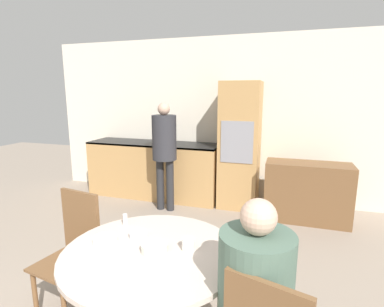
{
  "coord_description": "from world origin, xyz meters",
  "views": [
    {
      "loc": [
        0.98,
        -0.15,
        1.73
      ],
      "look_at": [
        0.07,
        2.71,
        1.12
      ],
      "focal_mm": 28.0,
      "sensor_mm": 36.0,
      "label": 1
    }
  ],
  "objects": [
    {
      "name": "wall_back",
      "position": [
        0.0,
        4.65,
        1.3
      ],
      "size": [
        6.14,
        0.05,
        2.6
      ],
      "color": "silver",
      "rests_on": "ground_plane"
    },
    {
      "name": "kitchen_counter",
      "position": [
        -1.12,
        4.31,
        0.47
      ],
      "size": [
        2.2,
        0.6,
        0.92
      ],
      "color": "tan",
      "rests_on": "ground_plane"
    },
    {
      "name": "oven_unit",
      "position": [
        0.31,
        4.31,
        0.95
      ],
      "size": [
        0.58,
        0.59,
        1.9
      ],
      "color": "tan",
      "rests_on": "ground_plane"
    },
    {
      "name": "sideboard",
      "position": [
        1.29,
        4.02,
        0.41
      ],
      "size": [
        1.11,
        0.45,
        0.81
      ],
      "color": "brown",
      "rests_on": "ground_plane"
    },
    {
      "name": "dining_table",
      "position": [
        0.22,
        1.39,
        0.51
      ],
      "size": [
        1.1,
        1.1,
        0.77
      ],
      "color": "brown",
      "rests_on": "ground_plane"
    },
    {
      "name": "chair_far_left",
      "position": [
        -0.56,
        1.62,
        0.54
      ],
      "size": [
        0.46,
        0.46,
        0.97
      ],
      "rotation": [
        0.0,
        0.0,
        6.11
      ],
      "color": "brown",
      "rests_on": "ground_plane"
    },
    {
      "name": "person_seated",
      "position": [
        0.88,
        1.17,
        0.72
      ],
      "size": [
        0.37,
        0.44,
        1.25
      ],
      "color": "#262628",
      "rests_on": "ground_plane"
    },
    {
      "name": "person_standing",
      "position": [
        -0.7,
        3.79,
        0.98
      ],
      "size": [
        0.35,
        0.35,
        1.59
      ],
      "color": "#262628",
      "rests_on": "ground_plane"
    },
    {
      "name": "cup",
      "position": [
        0.44,
        1.47,
        0.81
      ],
      "size": [
        0.08,
        0.08,
        0.08
      ],
      "color": "white",
      "rests_on": "dining_table"
    },
    {
      "name": "bowl_near",
      "position": [
        0.06,
        1.53,
        0.79
      ],
      "size": [
        0.12,
        0.12,
        0.04
      ],
      "color": "silver",
      "rests_on": "dining_table"
    },
    {
      "name": "bowl_centre",
      "position": [
        -0.11,
        1.39,
        0.79
      ],
      "size": [
        0.15,
        0.15,
        0.04
      ],
      "color": "silver",
      "rests_on": "dining_table"
    },
    {
      "name": "bowl_far",
      "position": [
        0.25,
        1.38,
        0.8
      ],
      "size": [
        0.16,
        0.16,
        0.05
      ],
      "color": "silver",
      "rests_on": "dining_table"
    },
    {
      "name": "salt_shaker",
      "position": [
        -0.12,
        1.66,
        0.81
      ],
      "size": [
        0.03,
        0.03,
        0.09
      ],
      "color": "white",
      "rests_on": "dining_table"
    }
  ]
}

